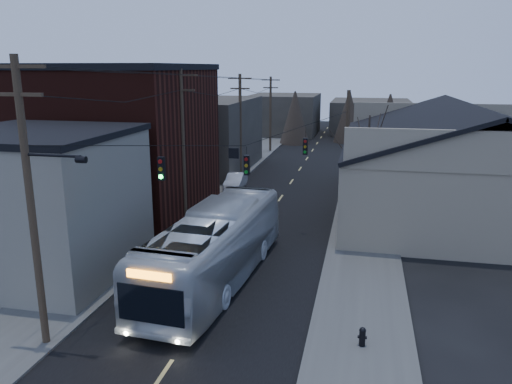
# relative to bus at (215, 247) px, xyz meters

# --- Properties ---
(road_surface) EXTENTS (9.00, 110.00, 0.02)m
(road_surface) POSITION_rel_bus_xyz_m (0.42, 20.28, -1.78)
(road_surface) COLOR black
(road_surface) RESTS_ON ground
(sidewalk_left) EXTENTS (4.00, 110.00, 0.12)m
(sidewalk_left) POSITION_rel_bus_xyz_m (-6.08, 20.28, -1.73)
(sidewalk_left) COLOR #474744
(sidewalk_left) RESTS_ON ground
(sidewalk_right) EXTENTS (4.00, 110.00, 0.12)m
(sidewalk_right) POSITION_rel_bus_xyz_m (6.92, 20.28, -1.73)
(sidewalk_right) COLOR #474744
(sidewalk_right) RESTS_ON ground
(building_clapboard) EXTENTS (8.00, 8.00, 7.00)m
(building_clapboard) POSITION_rel_bus_xyz_m (-8.58, -0.72, 1.71)
(building_clapboard) COLOR slate
(building_clapboard) RESTS_ON ground
(building_brick) EXTENTS (10.00, 12.00, 10.00)m
(building_brick) POSITION_rel_bus_xyz_m (-9.58, 10.28, 3.21)
(building_brick) COLOR black
(building_brick) RESTS_ON ground
(building_left_far) EXTENTS (9.00, 14.00, 7.00)m
(building_left_far) POSITION_rel_bus_xyz_m (-9.08, 26.28, 1.71)
(building_left_far) COLOR #36322B
(building_left_far) RESTS_ON ground
(warehouse) EXTENTS (16.16, 20.60, 7.73)m
(warehouse) POSITION_rel_bus_xyz_m (13.42, 15.28, 0.91)
(warehouse) COLOR gray
(warehouse) RESTS_ON ground
(building_far_left) EXTENTS (10.00, 12.00, 6.00)m
(building_far_left) POSITION_rel_bus_xyz_m (-5.58, 55.28, 1.21)
(building_far_left) COLOR #36322B
(building_far_left) RESTS_ON ground
(building_far_right) EXTENTS (12.00, 14.00, 5.00)m
(building_far_right) POSITION_rel_bus_xyz_m (7.42, 60.28, 0.71)
(building_far_right) COLOR #36322B
(building_far_right) RESTS_ON ground
(bare_tree) EXTENTS (0.40, 0.40, 7.20)m
(bare_tree) POSITION_rel_bus_xyz_m (6.92, 10.28, 1.81)
(bare_tree) COLOR black
(bare_tree) RESTS_ON ground
(utility_lines) EXTENTS (11.24, 45.28, 10.50)m
(utility_lines) POSITION_rel_bus_xyz_m (-2.70, 14.42, 3.16)
(utility_lines) COLOR #382B1E
(utility_lines) RESTS_ON ground
(bus) EXTENTS (3.98, 13.05, 3.58)m
(bus) POSITION_rel_bus_xyz_m (0.00, 0.00, 0.00)
(bus) COLOR #B6BCC3
(bus) RESTS_ON ground
(parked_car) EXTENTS (1.59, 4.04, 1.31)m
(parked_car) POSITION_rel_bus_xyz_m (-3.88, 18.67, -1.14)
(parked_car) COLOR #B4B7BC
(parked_car) RESTS_ON ground
(fire_hydrant) EXTENTS (0.34, 0.25, 0.73)m
(fire_hydrant) POSITION_rel_bus_xyz_m (6.96, -4.50, -1.28)
(fire_hydrant) COLOR black
(fire_hydrant) RESTS_ON sidewalk_right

